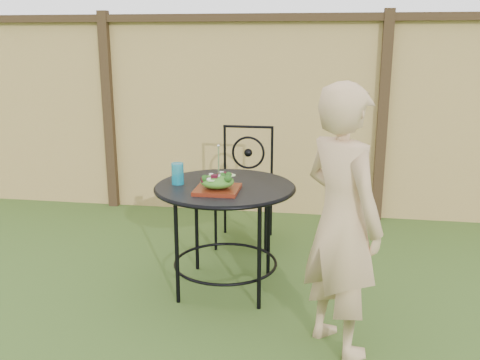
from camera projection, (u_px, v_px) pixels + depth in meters
The scene contains 9 objects.
ground at pixel (183, 322), 3.21m from camera, with size 60.00×60.00×0.00m, color #244416.
fence at pixel (241, 115), 5.06m from camera, with size 8.00×0.12×1.90m.
patio_table at pixel (225, 206), 3.51m from camera, with size 0.92×0.92×0.72m.
patio_chair at pixel (245, 182), 4.39m from camera, with size 0.46×0.46×0.95m.
diner at pixel (342, 221), 2.78m from camera, with size 0.53×0.35×1.45m, color tan.
salad_plate at pixel (217, 190), 3.33m from camera, with size 0.27×0.27×0.02m, color #4A150A.
salad at pixel (217, 181), 3.32m from camera, with size 0.21×0.21×0.08m, color #235614.
fork at pixel (219, 161), 3.28m from camera, with size 0.01×0.01×0.18m, color silver.
drinking_glass at pixel (178, 174), 3.49m from camera, with size 0.08×0.08×0.14m, color #0C7B96.
Camera 1 is at (0.80, -2.79, 1.65)m, focal length 40.00 mm.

